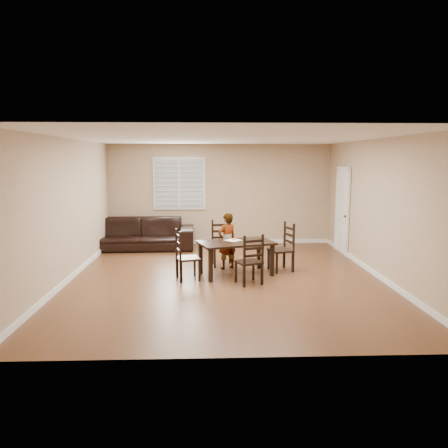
{
  "coord_description": "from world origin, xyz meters",
  "views": [
    {
      "loc": [
        -0.33,
        -8.32,
        2.32
      ],
      "look_at": [
        -0.01,
        0.43,
        1.0
      ],
      "focal_mm": 35.0,
      "sensor_mm": 36.0,
      "label": 1
    }
  ],
  "objects_px": {
    "dining_table": "(236,246)",
    "chair_right": "(286,249)",
    "child": "(227,241)",
    "donut": "(234,239)",
    "chair_far": "(252,262)",
    "sofa": "(140,234)",
    "chair_left": "(182,257)",
    "chair_near": "(222,244)"
  },
  "relations": [
    {
      "from": "chair_far",
      "to": "chair_left",
      "type": "distance_m",
      "value": 1.36
    },
    {
      "from": "chair_far",
      "to": "chair_left",
      "type": "height_order",
      "value": "chair_left"
    },
    {
      "from": "child",
      "to": "donut",
      "type": "distance_m",
      "value": 0.38
    },
    {
      "from": "dining_table",
      "to": "chair_near",
      "type": "relative_size",
      "value": 1.64
    },
    {
      "from": "dining_table",
      "to": "child",
      "type": "height_order",
      "value": "child"
    },
    {
      "from": "chair_far",
      "to": "donut",
      "type": "xyz_separation_m",
      "value": [
        -0.27,
        0.9,
        0.27
      ]
    },
    {
      "from": "chair_far",
      "to": "donut",
      "type": "height_order",
      "value": "chair_far"
    },
    {
      "from": "dining_table",
      "to": "chair_far",
      "type": "height_order",
      "value": "chair_far"
    },
    {
      "from": "chair_right",
      "to": "sofa",
      "type": "relative_size",
      "value": 0.37
    },
    {
      "from": "chair_far",
      "to": "chair_right",
      "type": "xyz_separation_m",
      "value": [
        0.82,
        1.07,
        0.02
      ]
    },
    {
      "from": "chair_near",
      "to": "child",
      "type": "height_order",
      "value": "child"
    },
    {
      "from": "chair_far",
      "to": "donut",
      "type": "bearing_deg",
      "value": -94.98
    },
    {
      "from": "chair_near",
      "to": "sofa",
      "type": "bearing_deg",
      "value": 132.86
    },
    {
      "from": "donut",
      "to": "sofa",
      "type": "distance_m",
      "value": 3.37
    },
    {
      "from": "child",
      "to": "sofa",
      "type": "distance_m",
      "value": 3.03
    },
    {
      "from": "chair_far",
      "to": "chair_left",
      "type": "xyz_separation_m",
      "value": [
        -1.3,
        0.4,
        0.01
      ]
    },
    {
      "from": "chair_near",
      "to": "chair_far",
      "type": "bearing_deg",
      "value": -79.71
    },
    {
      "from": "chair_far",
      "to": "chair_near",
      "type": "bearing_deg",
      "value": -94.88
    },
    {
      "from": "dining_table",
      "to": "sofa",
      "type": "height_order",
      "value": "sofa"
    },
    {
      "from": "dining_table",
      "to": "chair_right",
      "type": "distance_m",
      "value": 1.12
    },
    {
      "from": "donut",
      "to": "chair_left",
      "type": "bearing_deg",
      "value": -154.46
    },
    {
      "from": "dining_table",
      "to": "chair_far",
      "type": "xyz_separation_m",
      "value": [
        0.24,
        -0.74,
        -0.15
      ]
    },
    {
      "from": "dining_table",
      "to": "donut",
      "type": "distance_m",
      "value": 0.2
    },
    {
      "from": "chair_near",
      "to": "chair_far",
      "type": "relative_size",
      "value": 1.04
    },
    {
      "from": "chair_right",
      "to": "donut",
      "type": "xyz_separation_m",
      "value": [
        -1.09,
        -0.18,
        0.24
      ]
    },
    {
      "from": "chair_right",
      "to": "sofa",
      "type": "bearing_deg",
      "value": -141.8
    },
    {
      "from": "sofa",
      "to": "chair_far",
      "type": "bearing_deg",
      "value": -54.32
    },
    {
      "from": "child",
      "to": "chair_right",
      "type": "bearing_deg",
      "value": 141.74
    },
    {
      "from": "dining_table",
      "to": "sofa",
      "type": "xyz_separation_m",
      "value": [
        -2.31,
        2.63,
        -0.19
      ]
    },
    {
      "from": "donut",
      "to": "sofa",
      "type": "xyz_separation_m",
      "value": [
        -2.28,
        2.47,
        -0.3
      ]
    },
    {
      "from": "chair_near",
      "to": "child",
      "type": "xyz_separation_m",
      "value": [
        0.1,
        -0.39,
        0.15
      ]
    },
    {
      "from": "child",
      "to": "donut",
      "type": "height_order",
      "value": "child"
    },
    {
      "from": "donut",
      "to": "chair_far",
      "type": "bearing_deg",
      "value": -72.94
    },
    {
      "from": "chair_near",
      "to": "sofa",
      "type": "distance_m",
      "value": 2.69
    },
    {
      "from": "chair_left",
      "to": "chair_right",
      "type": "bearing_deg",
      "value": -87.61
    },
    {
      "from": "chair_far",
      "to": "chair_right",
      "type": "distance_m",
      "value": 1.35
    },
    {
      "from": "chair_right",
      "to": "chair_near",
      "type": "bearing_deg",
      "value": -130.4
    },
    {
      "from": "chair_right",
      "to": "child",
      "type": "height_order",
      "value": "child"
    },
    {
      "from": "dining_table",
      "to": "chair_left",
      "type": "xyz_separation_m",
      "value": [
        -1.06,
        -0.33,
        -0.14
      ]
    },
    {
      "from": "child",
      "to": "donut",
      "type": "relative_size",
      "value": 12.76
    },
    {
      "from": "sofa",
      "to": "dining_table",
      "type": "bearing_deg",
      "value": -50.21
    },
    {
      "from": "chair_near",
      "to": "child",
      "type": "relative_size",
      "value": 0.83
    }
  ]
}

